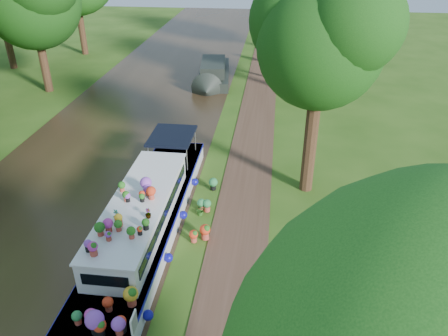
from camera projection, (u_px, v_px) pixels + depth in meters
ground at (210, 222)px, 17.05m from camera, size 100.00×100.00×0.00m
canal_water at (64, 212)px, 17.67m from camera, size 10.00×100.00×0.02m
towpath at (241, 224)px, 16.91m from camera, size 2.20×100.00×0.03m
plant_boat at (141, 223)px, 15.57m from camera, size 2.29×13.52×2.27m
tree_near_overhang at (321, 36)px, 16.10m from camera, size 5.52×5.28×8.99m
second_boat at (213, 73)px, 32.29m from camera, size 2.88×7.81×1.47m
pedestrian_pink at (271, 68)px, 32.67m from camera, size 0.56×0.37×1.52m
pedestrian_dark at (273, 52)px, 35.95m from camera, size 1.11×0.97×1.94m
verge_plant at (200, 210)px, 17.39m from camera, size 0.43×0.39×0.43m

